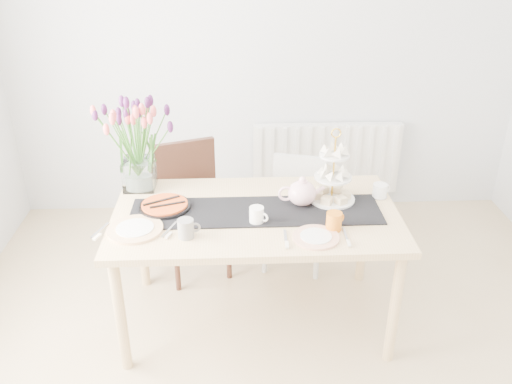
{
  "coord_description": "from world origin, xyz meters",
  "views": [
    {
      "loc": [
        -0.25,
        -1.87,
        2.23
      ],
      "look_at": [
        -0.14,
        0.73,
        0.9
      ],
      "focal_mm": 38.0,
      "sensor_mm": 36.0,
      "label": 1
    }
  ],
  "objects_px": {
    "teapot": "(302,193)",
    "tart_tin": "(165,206)",
    "mug_grey": "(186,229)",
    "radiator": "(326,159)",
    "chair_brown": "(190,199)",
    "cake_stand": "(333,183)",
    "mug_white": "(257,215)",
    "plate_right": "(316,237)",
    "dining_table": "(256,224)",
    "chair_white": "(297,204)",
    "plate_left": "(135,229)",
    "tulip_vase": "(135,130)",
    "cream_jug": "(380,191)",
    "mug_orange": "(334,221)"
  },
  "relations": [
    {
      "from": "teapot",
      "to": "tart_tin",
      "type": "relative_size",
      "value": 0.89
    },
    {
      "from": "teapot",
      "to": "mug_grey",
      "type": "relative_size",
      "value": 2.57
    },
    {
      "from": "teapot",
      "to": "radiator",
      "type": "bearing_deg",
      "value": 72.7
    },
    {
      "from": "chair_brown",
      "to": "tart_tin",
      "type": "distance_m",
      "value": 0.62
    },
    {
      "from": "chair_brown",
      "to": "teapot",
      "type": "relative_size",
      "value": 3.46
    },
    {
      "from": "cake_stand",
      "to": "mug_white",
      "type": "distance_m",
      "value": 0.51
    },
    {
      "from": "cake_stand",
      "to": "mug_grey",
      "type": "bearing_deg",
      "value": -155.79
    },
    {
      "from": "teapot",
      "to": "mug_grey",
      "type": "distance_m",
      "value": 0.71
    },
    {
      "from": "cake_stand",
      "to": "teapot",
      "type": "relative_size",
      "value": 1.53
    },
    {
      "from": "tart_tin",
      "to": "plate_right",
      "type": "bearing_deg",
      "value": -23.3
    },
    {
      "from": "radiator",
      "to": "dining_table",
      "type": "distance_m",
      "value": 1.57
    },
    {
      "from": "chair_white",
      "to": "cake_stand",
      "type": "height_order",
      "value": "cake_stand"
    },
    {
      "from": "radiator",
      "to": "tart_tin",
      "type": "bearing_deg",
      "value": -130.45
    },
    {
      "from": "tart_tin",
      "to": "plate_right",
      "type": "height_order",
      "value": "tart_tin"
    },
    {
      "from": "mug_grey",
      "to": "plate_right",
      "type": "bearing_deg",
      "value": -13.16
    },
    {
      "from": "chair_white",
      "to": "teapot",
      "type": "relative_size",
      "value": 2.92
    },
    {
      "from": "radiator",
      "to": "mug_grey",
      "type": "relative_size",
      "value": 11.94
    },
    {
      "from": "radiator",
      "to": "tart_tin",
      "type": "xyz_separation_m",
      "value": [
        -1.15,
        -1.35,
        0.32
      ]
    },
    {
      "from": "dining_table",
      "to": "cake_stand",
      "type": "xyz_separation_m",
      "value": [
        0.45,
        0.12,
        0.19
      ]
    },
    {
      "from": "chair_brown",
      "to": "plate_left",
      "type": "relative_size",
      "value": 3.02
    },
    {
      "from": "dining_table",
      "to": "tart_tin",
      "type": "xyz_separation_m",
      "value": [
        -0.51,
        0.06,
        0.09
      ]
    },
    {
      "from": "tulip_vase",
      "to": "cake_stand",
      "type": "height_order",
      "value": "tulip_vase"
    },
    {
      "from": "radiator",
      "to": "mug_white",
      "type": "relative_size",
      "value": 12.82
    },
    {
      "from": "cream_jug",
      "to": "plate_right",
      "type": "relative_size",
      "value": 0.35
    },
    {
      "from": "plate_left",
      "to": "plate_right",
      "type": "height_order",
      "value": "plate_left"
    },
    {
      "from": "chair_white",
      "to": "tulip_vase",
      "type": "bearing_deg",
      "value": -146.96
    },
    {
      "from": "tart_tin",
      "to": "mug_orange",
      "type": "relative_size",
      "value": 2.92
    },
    {
      "from": "tart_tin",
      "to": "mug_orange",
      "type": "height_order",
      "value": "mug_orange"
    },
    {
      "from": "teapot",
      "to": "mug_grey",
      "type": "bearing_deg",
      "value": -155.48
    },
    {
      "from": "radiator",
      "to": "dining_table",
      "type": "relative_size",
      "value": 0.75
    },
    {
      "from": "chair_brown",
      "to": "tart_tin",
      "type": "relative_size",
      "value": 3.07
    },
    {
      "from": "dining_table",
      "to": "teapot",
      "type": "xyz_separation_m",
      "value": [
        0.26,
        0.06,
        0.16
      ]
    },
    {
      "from": "plate_left",
      "to": "mug_grey",
      "type": "bearing_deg",
      "value": -15.5
    },
    {
      "from": "tart_tin",
      "to": "plate_left",
      "type": "distance_m",
      "value": 0.27
    },
    {
      "from": "tart_tin",
      "to": "plate_left",
      "type": "bearing_deg",
      "value": -119.75
    },
    {
      "from": "chair_white",
      "to": "plate_right",
      "type": "xyz_separation_m",
      "value": [
        -0.02,
        -0.97,
        0.32
      ]
    },
    {
      "from": "chair_brown",
      "to": "plate_right",
      "type": "distance_m",
      "value": 1.18
    },
    {
      "from": "mug_white",
      "to": "plate_left",
      "type": "relative_size",
      "value": 0.32
    },
    {
      "from": "mug_orange",
      "to": "plate_left",
      "type": "xyz_separation_m",
      "value": [
        -1.05,
        0.03,
        -0.04
      ]
    },
    {
      "from": "chair_brown",
      "to": "cake_stand",
      "type": "relative_size",
      "value": 2.27
    },
    {
      "from": "chair_white",
      "to": "mug_orange",
      "type": "bearing_deg",
      "value": -69.99
    },
    {
      "from": "tulip_vase",
      "to": "plate_left",
      "type": "xyz_separation_m",
      "value": [
        0.05,
        -0.51,
        -0.36
      ]
    },
    {
      "from": "mug_white",
      "to": "radiator",
      "type": "bearing_deg",
      "value": 100.17
    },
    {
      "from": "mug_orange",
      "to": "mug_grey",
      "type": "bearing_deg",
      "value": 147.02
    },
    {
      "from": "teapot",
      "to": "mug_orange",
      "type": "relative_size",
      "value": 2.6
    },
    {
      "from": "tulip_vase",
      "to": "plate_left",
      "type": "bearing_deg",
      "value": -84.98
    },
    {
      "from": "cake_stand",
      "to": "chair_brown",
      "type": "bearing_deg",
      "value": 150.23
    },
    {
      "from": "mug_grey",
      "to": "plate_left",
      "type": "xyz_separation_m",
      "value": [
        -0.27,
        0.08,
        -0.04
      ]
    },
    {
      "from": "mug_white",
      "to": "plate_right",
      "type": "relative_size",
      "value": 0.39
    },
    {
      "from": "mug_white",
      "to": "mug_orange",
      "type": "xyz_separation_m",
      "value": [
        0.4,
        -0.09,
        0.0
      ]
    }
  ]
}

